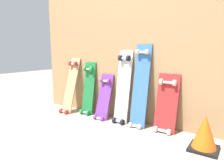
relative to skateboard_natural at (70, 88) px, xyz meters
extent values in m
plane|color=#A89E8E|center=(0.67, 0.09, -0.33)|extent=(12.00, 12.00, 0.00)
cube|color=tan|center=(0.67, 0.16, 0.61)|extent=(2.37, 0.04, 1.88)
cube|color=tan|center=(0.00, 0.01, 0.00)|extent=(0.16, 0.26, 0.79)
cube|color=#B7B7BF|center=(0.00, -0.11, -0.30)|extent=(0.07, 0.04, 0.03)
cube|color=#B7B7BF|center=(0.00, 0.08, 0.31)|extent=(0.07, 0.04, 0.03)
cylinder|color=red|center=(-0.05, -0.13, -0.30)|extent=(0.03, 0.06, 0.06)
cylinder|color=red|center=(0.05, -0.13, -0.30)|extent=(0.03, 0.06, 0.06)
cylinder|color=red|center=(-0.05, 0.06, 0.32)|extent=(0.03, 0.06, 0.06)
cylinder|color=red|center=(0.05, 0.06, 0.32)|extent=(0.03, 0.06, 0.06)
cube|color=#1E7238|center=(0.26, 0.07, -0.03)|extent=(0.17, 0.13, 0.74)
cube|color=#B7B7BF|center=(0.26, 0.01, -0.30)|extent=(0.08, 0.04, 0.03)
cube|color=#B7B7BF|center=(0.26, 0.09, 0.26)|extent=(0.08, 0.04, 0.03)
cylinder|color=#268C3F|center=(0.21, -0.01, -0.30)|extent=(0.03, 0.06, 0.06)
cylinder|color=#268C3F|center=(0.32, -0.01, -0.30)|extent=(0.03, 0.06, 0.06)
cylinder|color=#268C3F|center=(0.21, 0.07, 0.26)|extent=(0.03, 0.06, 0.06)
cylinder|color=#268C3F|center=(0.32, 0.07, 0.26)|extent=(0.03, 0.06, 0.06)
cube|color=#6B338C|center=(0.53, 0.04, -0.10)|extent=(0.17, 0.20, 0.61)
cube|color=#B7B7BF|center=(0.53, -0.06, -0.31)|extent=(0.08, 0.04, 0.03)
cube|color=#B7B7BF|center=(0.53, 0.08, 0.13)|extent=(0.08, 0.04, 0.03)
cylinder|color=purple|center=(0.48, -0.07, -0.30)|extent=(0.03, 0.05, 0.05)
cylinder|color=purple|center=(0.59, -0.07, -0.30)|extent=(0.03, 0.05, 0.05)
cylinder|color=purple|center=(0.48, 0.06, 0.13)|extent=(0.03, 0.05, 0.05)
cylinder|color=purple|center=(0.59, 0.06, 0.13)|extent=(0.03, 0.05, 0.05)
cube|color=silver|center=(0.79, 0.06, 0.05)|extent=(0.17, 0.17, 0.88)
cube|color=#B7B7BF|center=(0.79, -0.03, -0.30)|extent=(0.08, 0.04, 0.03)
cube|color=#B7B7BF|center=(0.79, 0.09, 0.41)|extent=(0.08, 0.04, 0.03)
cylinder|color=black|center=(0.74, -0.05, -0.30)|extent=(0.03, 0.06, 0.06)
cylinder|color=black|center=(0.85, -0.05, -0.30)|extent=(0.03, 0.06, 0.06)
cylinder|color=black|center=(0.74, 0.07, 0.41)|extent=(0.03, 0.06, 0.06)
cylinder|color=black|center=(0.85, 0.07, 0.41)|extent=(0.03, 0.06, 0.06)
cube|color=#386BAD|center=(1.02, 0.05, 0.08)|extent=(0.18, 0.18, 0.96)
cube|color=#B7B7BF|center=(1.02, -0.04, -0.30)|extent=(0.08, 0.04, 0.03)
cube|color=#B7B7BF|center=(1.02, 0.09, 0.48)|extent=(0.08, 0.04, 0.03)
cylinder|color=beige|center=(0.96, -0.06, -0.30)|extent=(0.03, 0.05, 0.05)
cylinder|color=beige|center=(1.07, -0.06, -0.30)|extent=(0.03, 0.05, 0.05)
cylinder|color=beige|center=(0.96, 0.07, 0.48)|extent=(0.03, 0.05, 0.05)
cylinder|color=beige|center=(1.07, 0.07, 0.48)|extent=(0.03, 0.05, 0.05)
cube|color=#B22626|center=(1.30, 0.06, -0.07)|extent=(0.22, 0.15, 0.65)
cube|color=#B7B7BF|center=(1.30, -0.01, -0.30)|extent=(0.10, 0.04, 0.03)
cube|color=#B7B7BF|center=(1.30, 0.09, 0.17)|extent=(0.10, 0.04, 0.03)
cylinder|color=beige|center=(1.24, -0.03, -0.30)|extent=(0.03, 0.06, 0.06)
cylinder|color=beige|center=(1.37, -0.03, -0.30)|extent=(0.03, 0.06, 0.06)
cylinder|color=beige|center=(1.24, 0.07, 0.18)|extent=(0.03, 0.06, 0.06)
cylinder|color=beige|center=(1.37, 0.07, 0.18)|extent=(0.03, 0.06, 0.06)
cube|color=black|center=(1.71, -0.16, -0.32)|extent=(0.23, 0.23, 0.02)
cone|color=orange|center=(1.71, -0.16, -0.16)|extent=(0.20, 0.20, 0.28)
camera|label=1|loc=(1.95, -1.89, 0.49)|focal=32.26mm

